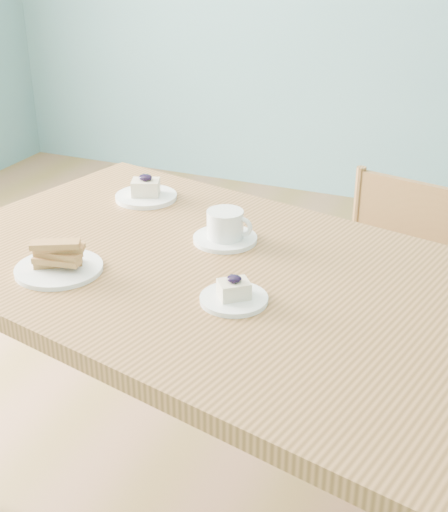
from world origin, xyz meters
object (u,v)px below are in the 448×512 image
(cheesecake_plate_far, at_px, (146,193))
(coffee_cup, at_px, (226,228))
(dining_table, at_px, (235,305))
(cheesecake_plate_near, at_px, (234,295))
(biscotti_plate, at_px, (58,261))
(dining_chair, at_px, (384,324))

(cheesecake_plate_far, height_order, coffee_cup, coffee_cup)
(dining_table, height_order, cheesecake_plate_near, cheesecake_plate_near)
(coffee_cup, xyz_separation_m, biscotti_plate, (-0.29, -0.30, -0.01))
(dining_table, xyz_separation_m, dining_chair, (0.26, 0.54, -0.29))
(cheesecake_plate_near, distance_m, coffee_cup, 0.31)
(cheesecake_plate_near, height_order, coffee_cup, coffee_cup)
(dining_chair, height_order, coffee_cup, coffee_cup)
(cheesecake_plate_far, xyz_separation_m, coffee_cup, (0.32, -0.17, 0.02))
(dining_chair, relative_size, cheesecake_plate_near, 5.95)
(dining_table, height_order, coffee_cup, coffee_cup)
(coffee_cup, height_order, biscotti_plate, same)
(dining_chair, distance_m, coffee_cup, 0.66)
(cheesecake_plate_near, relative_size, biscotti_plate, 0.72)
(dining_table, bearing_deg, dining_chair, 76.73)
(cheesecake_plate_far, xyz_separation_m, biscotti_plate, (0.03, -0.48, 0.01))
(dining_chair, xyz_separation_m, coffee_cup, (-0.35, -0.38, 0.41))
(cheesecake_plate_near, bearing_deg, biscotti_plate, -176.24)
(dining_table, distance_m, biscotti_plate, 0.42)
(cheesecake_plate_near, height_order, cheesecake_plate_far, cheesecake_plate_far)
(cheesecake_plate_near, relative_size, coffee_cup, 0.91)
(dining_table, xyz_separation_m, coffee_cup, (-0.09, 0.16, 0.11))
(coffee_cup, bearing_deg, biscotti_plate, -133.74)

